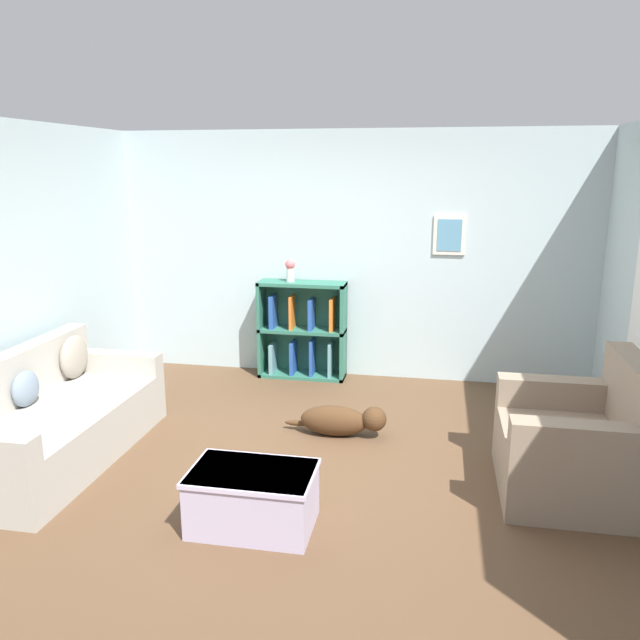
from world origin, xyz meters
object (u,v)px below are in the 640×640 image
Objects in this scene: coffee_table at (253,497)px; dog at (342,420)px; recliner_chair at (579,446)px; couch at (51,422)px; bookshelf at (302,331)px; vase at (290,269)px.

coffee_table reaches higher than dog.
recliner_chair reaches higher than dog.
coffee_table is 0.89× the size of dog.
couch is 1.86× the size of bookshelf.
vase is at bearing 140.67° from recliner_chair.
dog is 1.95m from vase.
vase reaches higher than recliner_chair.
bookshelf is at bearing 114.09° from dog.
recliner_chair is (2.41, -2.10, -0.16)m from bookshelf.
vase reaches higher than coffee_table.
dog is at bearing 160.25° from recliner_chair.
recliner_chair reaches higher than coffee_table.
coffee_table is at bearing -103.12° from dog.
bookshelf is at bearing 56.83° from couch.
couch is 1.87× the size of recliner_chair.
couch is 2.75m from bookshelf.
dog is at bearing 76.88° from coffee_table.
recliner_chair is 1.17× the size of dog.
vase is at bearing 118.27° from dog.
bookshelf is 0.69m from vase.
coffee_table is 3.10m from vase.
coffee_table is (0.32, -2.94, -0.30)m from bookshelf.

